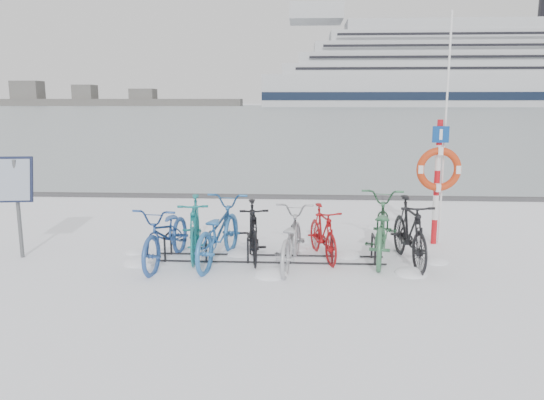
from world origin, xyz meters
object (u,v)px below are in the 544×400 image
(bike_rack, at_px, (270,250))
(lifebuoy_station, at_px, (439,170))
(cruise_ferry, at_px, (443,74))
(info_board, at_px, (15,186))

(bike_rack, distance_m, lifebuoy_station, 3.59)
(bike_rack, xyz_separation_m, cruise_ferry, (60.19, 226.11, 13.68))
(info_board, height_order, lifebuoy_station, lifebuoy_station)
(info_board, bearing_deg, cruise_ferry, 65.94)
(bike_rack, xyz_separation_m, lifebuoy_station, (3.14, 1.19, 1.28))
(lifebuoy_station, relative_size, cruise_ferry, 0.03)
(info_board, bearing_deg, bike_rack, -6.51)
(bike_rack, bearing_deg, cruise_ferry, 75.09)
(info_board, relative_size, cruise_ferry, 0.01)
(bike_rack, bearing_deg, info_board, -178.38)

